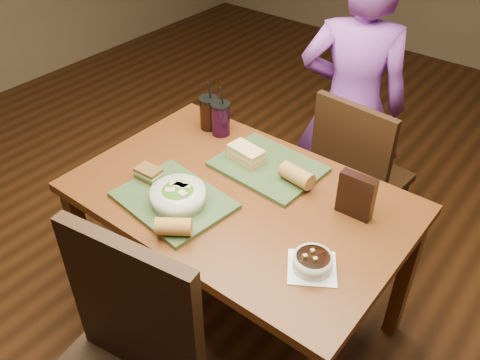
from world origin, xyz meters
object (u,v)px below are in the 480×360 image
at_px(cup_cola, 209,113).
at_px(baguette_near, 174,227).
at_px(sandwich_near, 149,173).
at_px(tray_far, 268,167).
at_px(diner, 351,107).
at_px(salad_bowl, 178,195).
at_px(tray_near, 174,200).
at_px(chip_bag, 356,196).
at_px(baguette_far, 297,176).
at_px(chair_far, 355,173).
at_px(dining_table, 240,212).
at_px(sandwich_far, 246,154).
at_px(soup_bowl, 313,262).
at_px(cup_berry, 221,119).

bearing_deg(cup_cola, baguette_near, -58.42).
bearing_deg(sandwich_near, tray_far, 48.92).
xyz_separation_m(diner, cup_cola, (-0.42, -0.60, 0.08)).
relative_size(salad_bowl, sandwich_near, 1.99).
relative_size(tray_near, chip_bag, 2.37).
bearing_deg(baguette_near, sandwich_near, 150.88).
bearing_deg(sandwich_near, baguette_near, -29.12).
distance_m(sandwich_near, chip_bag, 0.81).
bearing_deg(baguette_far, sandwich_near, -144.39).
relative_size(salad_bowl, cup_cola, 0.86).
height_order(cup_cola, chip_bag, cup_cola).
distance_m(chair_far, tray_near, 0.99).
height_order(dining_table, chip_bag, chip_bag).
height_order(sandwich_near, chip_bag, chip_bag).
xyz_separation_m(chair_far, tray_far, (-0.18, -0.50, 0.24)).
height_order(tray_far, cup_cola, cup_cola).
bearing_deg(salad_bowl, tray_near, 171.49).
relative_size(tray_near, tray_far, 1.00).
bearing_deg(chip_bag, sandwich_far, 176.68).
height_order(sandwich_near, sandwich_far, sandwich_far).
xyz_separation_m(chair_far, tray_near, (-0.33, -0.91, 0.24)).
bearing_deg(baguette_far, cup_cola, 167.86).
xyz_separation_m(soup_bowl, cup_berry, (-0.77, 0.45, 0.05)).
relative_size(tray_far, baguette_near, 3.32).
bearing_deg(sandwich_near, salad_bowl, -10.77).
bearing_deg(soup_bowl, baguette_far, 130.18).
relative_size(dining_table, baguette_far, 9.48).
bearing_deg(baguette_near, salad_bowl, 128.52).
bearing_deg(cup_berry, cup_cola, 175.08).
bearing_deg(chair_far, baguette_near, -100.54).
bearing_deg(cup_berry, salad_bowl, -67.27).
height_order(cup_berry, chip_bag, cup_berry).
bearing_deg(cup_cola, salad_bowl, -60.44).
relative_size(soup_bowl, cup_berry, 0.91).
bearing_deg(cup_berry, baguette_near, -63.53).
xyz_separation_m(baguette_near, cup_berry, (-0.31, 0.63, 0.03)).
height_order(salad_bowl, soup_bowl, salad_bowl).
bearing_deg(soup_bowl, cup_berry, 149.62).
height_order(diner, tray_near, diner).
distance_m(soup_bowl, cup_berry, 0.90).
xyz_separation_m(dining_table, soup_bowl, (0.43, -0.16, 0.12)).
bearing_deg(cup_berry, soup_bowl, -30.38).
bearing_deg(chair_far, sandwich_far, -117.24).
distance_m(chair_far, salad_bowl, 1.00).
distance_m(salad_bowl, sandwich_near, 0.20).
distance_m(salad_bowl, cup_cola, 0.58).
distance_m(salad_bowl, cup_berry, 0.54).
bearing_deg(dining_table, baguette_far, 51.56).
height_order(diner, cup_cola, diner).
relative_size(salad_bowl, soup_bowl, 0.94).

